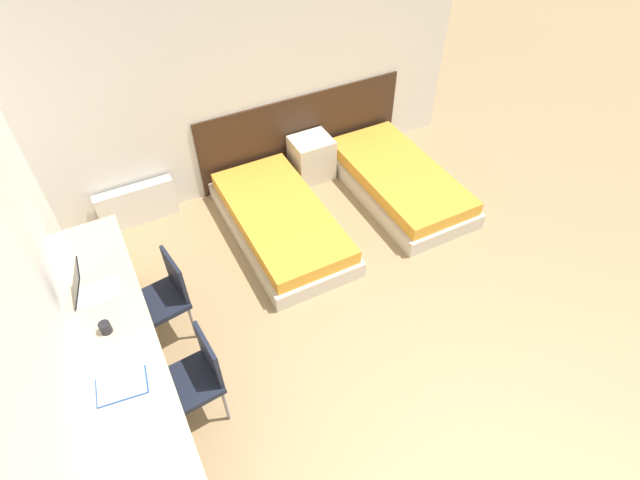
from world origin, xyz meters
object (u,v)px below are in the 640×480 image
at_px(nightstand, 312,158).
at_px(chair_near_laptop, 165,295).
at_px(laptop, 90,290).
at_px(chair_near_notebook, 196,376).
at_px(bed_near_door, 398,181).
at_px(bed_near_window, 281,222).

relative_size(nightstand, chair_near_laptop, 0.60).
xyz_separation_m(chair_near_laptop, laptop, (-0.49, 0.00, 0.35)).
relative_size(nightstand, laptop, 1.49).
height_order(nightstand, laptop, laptop).
bearing_deg(chair_near_notebook, nightstand, 42.71).
height_order(bed_near_door, chair_near_laptop, chair_near_laptop).
distance_m(chair_near_laptop, laptop, 0.60).
relative_size(chair_near_notebook, laptop, 2.48).
xyz_separation_m(bed_near_door, nightstand, (-0.74, 0.74, 0.10)).
height_order(bed_near_door, chair_near_notebook, chair_near_notebook).
xyz_separation_m(nightstand, chair_near_notebook, (-2.09, -2.27, 0.24)).
relative_size(nightstand, chair_near_notebook, 0.60).
xyz_separation_m(bed_near_window, laptop, (-1.84, -0.69, 0.68)).
relative_size(bed_near_window, chair_near_notebook, 2.19).
bearing_deg(chair_near_laptop, laptop, 171.48).
xyz_separation_m(bed_near_window, chair_near_laptop, (-1.35, -0.69, 0.34)).
relative_size(bed_near_window, bed_near_door, 1.00).
distance_m(nightstand, laptop, 3.01).
bearing_deg(chair_near_notebook, bed_near_door, 23.71).
height_order(bed_near_window, bed_near_door, same).
height_order(chair_near_laptop, chair_near_notebook, same).
relative_size(bed_near_window, laptop, 5.42).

